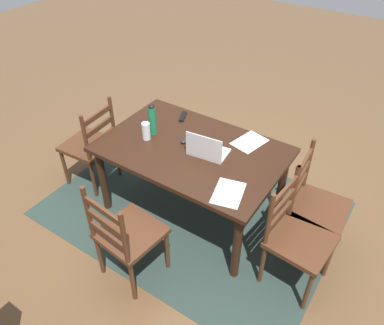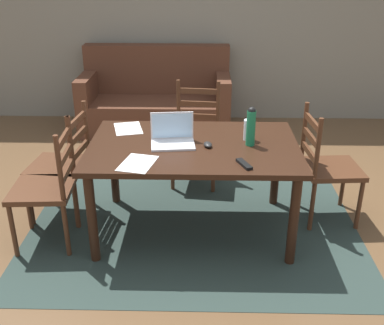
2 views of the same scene
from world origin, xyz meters
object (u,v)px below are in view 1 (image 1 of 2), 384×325
object	(u,v)px
chair_right_far	(91,145)
water_bottle	(152,119)
dining_table	(192,156)
chair_left_near	(315,206)
drinking_glass	(146,131)
chair_far_head	(127,235)
chair_left_far	(296,238)
laptop	(207,150)
computer_mouse	(185,140)
tv_remote	(183,117)

from	to	relation	value
chair_right_far	water_bottle	distance (m)	0.80
dining_table	chair_left_near	xyz separation A→B (m)	(-1.07, -0.20, -0.19)
chair_left_near	drinking_glass	distance (m)	1.56
drinking_glass	chair_left_near	bearing A→B (deg)	-168.31
chair_far_head	chair_right_far	bearing A→B (deg)	-32.58
chair_left_far	water_bottle	bearing A→B (deg)	-7.61
dining_table	drinking_glass	world-z (taller)	drinking_glass
chair_left_far	chair_far_head	size ratio (longest dim) A/B	1.00
laptop	computer_mouse	xyz separation A→B (m)	(0.26, -0.06, -0.04)
chair_left_near	water_bottle	world-z (taller)	water_bottle
chair_left_near	water_bottle	size ratio (longest dim) A/B	3.22
chair_far_head	tv_remote	bearing A→B (deg)	-74.64
dining_table	chair_left_far	size ratio (longest dim) A/B	1.65
chair_right_far	tv_remote	xyz separation A→B (m)	(-0.72, -0.57, 0.28)
chair_left_far	tv_remote	size ratio (longest dim) A/B	5.59
chair_far_head	drinking_glass	bearing A→B (deg)	-62.36
dining_table	chair_left_far	distance (m)	1.11
dining_table	chair_right_far	size ratio (longest dim) A/B	1.65
tv_remote	chair_left_far	bearing A→B (deg)	135.78
water_bottle	chair_left_near	bearing A→B (deg)	-172.15
chair_far_head	laptop	xyz separation A→B (m)	(-0.16, -0.87, 0.33)
chair_far_head	water_bottle	bearing A→B (deg)	-64.80
chair_far_head	laptop	size ratio (longest dim) A/B	2.78
laptop	tv_remote	size ratio (longest dim) A/B	2.01
chair_right_far	laptop	size ratio (longest dim) A/B	2.78
chair_left_far	water_bottle	xyz separation A→B (m)	(1.49, -0.20, 0.43)
dining_table	laptop	size ratio (longest dim) A/B	4.59
chair_far_head	drinking_glass	xyz separation A→B (m)	(0.41, -0.78, 0.35)
chair_right_far	tv_remote	distance (m)	0.96
chair_left_far	computer_mouse	world-z (taller)	chair_left_far
dining_table	laptop	xyz separation A→B (m)	(-0.16, 0.02, 0.14)
chair_left_near	tv_remote	distance (m)	1.46
drinking_glass	computer_mouse	world-z (taller)	drinking_glass
drinking_glass	tv_remote	xyz separation A→B (m)	(-0.07, -0.47, -0.07)
laptop	water_bottle	distance (m)	0.59
chair_left_far	drinking_glass	distance (m)	1.53
computer_mouse	dining_table	bearing A→B (deg)	145.48
chair_left_near	laptop	distance (m)	1.00
water_bottle	drinking_glass	world-z (taller)	water_bottle
chair_right_far	tv_remote	bearing A→B (deg)	-141.95
chair_right_far	drinking_glass	size ratio (longest dim) A/B	5.94
chair_right_far	water_bottle	xyz separation A→B (m)	(-0.65, -0.20, 0.43)
chair_left_far	drinking_glass	xyz separation A→B (m)	(1.49, -0.10, 0.35)
dining_table	tv_remote	distance (m)	0.51
laptop	water_bottle	world-z (taller)	water_bottle
chair_left_near	chair_left_far	bearing A→B (deg)	90.01
chair_far_head	drinking_glass	distance (m)	0.95
chair_left_far	chair_far_head	bearing A→B (deg)	32.40
computer_mouse	chair_far_head	bearing A→B (deg)	83.49
chair_right_far	laptop	world-z (taller)	laptop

